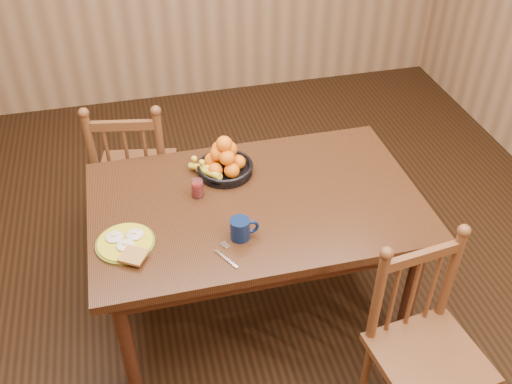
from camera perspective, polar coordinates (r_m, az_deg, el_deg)
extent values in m
cube|color=black|center=(3.30, 0.00, -10.97)|extent=(4.50, 5.00, 0.01)
cube|color=black|center=(2.78, 0.00, -1.17)|extent=(1.60, 1.00, 0.04)
cube|color=black|center=(3.15, -1.81, 2.58)|extent=(1.40, 0.04, 0.10)
cube|color=black|center=(2.54, 2.27, -8.35)|extent=(1.40, 0.04, 0.10)
cube|color=black|center=(3.04, 13.30, -0.12)|extent=(0.04, 0.84, 0.10)
cube|color=black|center=(2.79, -14.56, -4.52)|extent=(0.04, 0.84, 0.10)
cylinder|color=black|center=(2.74, -12.77, -14.72)|extent=(0.07, 0.07, 0.70)
cylinder|color=black|center=(2.99, 15.25, -9.42)|extent=(0.07, 0.07, 0.70)
cylinder|color=black|center=(3.29, -13.66, -3.66)|extent=(0.07, 0.07, 0.70)
cylinder|color=black|center=(3.50, 9.63, -0.05)|extent=(0.07, 0.07, 0.70)
cube|color=#543419|center=(3.50, -11.80, 1.94)|extent=(0.52, 0.51, 0.04)
cylinder|color=#543419|center=(3.76, -8.28, 0.70)|extent=(0.04, 0.04, 0.44)
cylinder|color=#543419|center=(3.81, -13.81, 0.49)|extent=(0.04, 0.04, 0.44)
cylinder|color=#543419|center=(3.49, -8.59, -2.82)|extent=(0.04, 0.04, 0.44)
cylinder|color=#543419|center=(3.55, -14.54, -2.99)|extent=(0.04, 0.04, 0.44)
cylinder|color=#543419|center=(3.16, -9.47, 3.84)|extent=(0.05, 0.05, 0.53)
cylinder|color=#543419|center=(3.23, -16.01, 3.53)|extent=(0.05, 0.05, 0.53)
cylinder|color=#543419|center=(3.22, -12.65, 2.94)|extent=(0.02, 0.02, 0.41)
cube|color=#543419|center=(3.09, -13.25, 6.49)|extent=(0.37, 0.10, 0.05)
cube|color=#543419|center=(2.62, 16.92, -15.67)|extent=(0.49, 0.47, 0.04)
cylinder|color=#543419|center=(2.81, 10.91, -17.22)|extent=(0.04, 0.04, 0.43)
cylinder|color=#543419|center=(2.96, 17.10, -14.73)|extent=(0.04, 0.04, 0.43)
cylinder|color=#543419|center=(2.43, 12.06, -10.33)|extent=(0.04, 0.04, 0.52)
cylinder|color=#543419|center=(2.61, 18.86, -7.87)|extent=(0.04, 0.04, 0.52)
cylinder|color=#543419|center=(2.55, 15.40, -9.83)|extent=(0.02, 0.02, 0.40)
cube|color=#543419|center=(2.39, 16.31, -6.18)|extent=(0.36, 0.07, 0.05)
cylinder|color=#59601E|center=(2.60, -12.93, -5.03)|extent=(0.26, 0.26, 0.01)
cylinder|color=gold|center=(2.59, -12.95, -4.92)|extent=(0.24, 0.24, 0.01)
ellipsoid|color=silver|center=(2.61, -14.01, -4.37)|extent=(0.08, 0.08, 0.01)
cube|color=#F2E08C|center=(2.61, -14.04, -4.19)|extent=(0.02, 0.02, 0.01)
ellipsoid|color=silver|center=(2.61, -12.04, -4.15)|extent=(0.08, 0.08, 0.01)
cube|color=#F2E08C|center=(2.60, -12.07, -3.98)|extent=(0.02, 0.02, 0.01)
ellipsoid|color=silver|center=(2.56, -12.94, -5.19)|extent=(0.08, 0.08, 0.01)
cube|color=#F2E08C|center=(2.56, -12.98, -5.01)|extent=(0.02, 0.02, 0.01)
cube|color=brown|center=(2.51, -12.16, -6.23)|extent=(0.14, 0.14, 0.01)
cube|color=silver|center=(2.47, -3.00, -6.69)|extent=(0.08, 0.13, 0.00)
cube|color=silver|center=(2.53, -3.11, -5.31)|extent=(0.04, 0.05, 0.00)
cube|color=silver|center=(2.57, -13.17, -5.63)|extent=(0.01, 0.12, 0.00)
ellipsoid|color=silver|center=(2.63, -13.59, -4.55)|extent=(0.03, 0.04, 0.01)
cylinder|color=#0B193C|center=(2.54, -1.61, -3.71)|extent=(0.09, 0.09, 0.10)
torus|color=#0B193C|center=(2.54, -0.46, -3.53)|extent=(0.07, 0.02, 0.07)
cylinder|color=black|center=(2.51, -1.63, -2.94)|extent=(0.08, 0.08, 0.00)
cylinder|color=silver|center=(2.78, -5.87, 0.36)|extent=(0.06, 0.06, 0.09)
cylinder|color=maroon|center=(2.78, -5.86, 0.25)|extent=(0.05, 0.05, 0.07)
cylinder|color=black|center=(2.94, -3.09, 2.09)|extent=(0.28, 0.28, 0.02)
torus|color=black|center=(2.92, -3.12, 2.64)|extent=(0.29, 0.29, 0.02)
cylinder|color=black|center=(2.94, -3.09, 1.96)|extent=(0.10, 0.10, 0.01)
sphere|color=orange|center=(2.92, -1.78, 3.02)|extent=(0.07, 0.07, 0.07)
sphere|color=orange|center=(2.97, -2.96, 3.66)|extent=(0.08, 0.08, 0.08)
sphere|color=orange|center=(2.94, -4.38, 3.19)|extent=(0.08, 0.08, 0.08)
sphere|color=orange|center=(2.87, -4.08, 2.21)|extent=(0.07, 0.07, 0.07)
sphere|color=orange|center=(2.86, -2.43, 2.16)|extent=(0.08, 0.08, 0.08)
sphere|color=orange|center=(2.90, -2.70, 4.31)|extent=(0.08, 0.08, 0.08)
sphere|color=orange|center=(2.88, -3.89, 3.85)|extent=(0.07, 0.07, 0.07)
sphere|color=orange|center=(2.84, -2.91, 3.43)|extent=(0.08, 0.08, 0.08)
sphere|color=orange|center=(2.84, -3.21, 4.82)|extent=(0.08, 0.08, 0.08)
sphere|color=orange|center=(2.92, -3.76, 4.34)|extent=(0.07, 0.07, 0.07)
cylinder|color=yellow|center=(2.88, -4.72, 1.93)|extent=(0.10, 0.17, 0.07)
cylinder|color=yellow|center=(2.91, -5.28, 2.44)|extent=(0.14, 0.15, 0.07)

